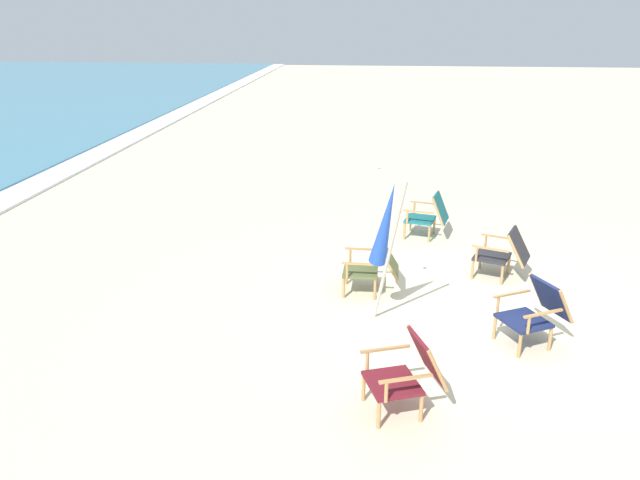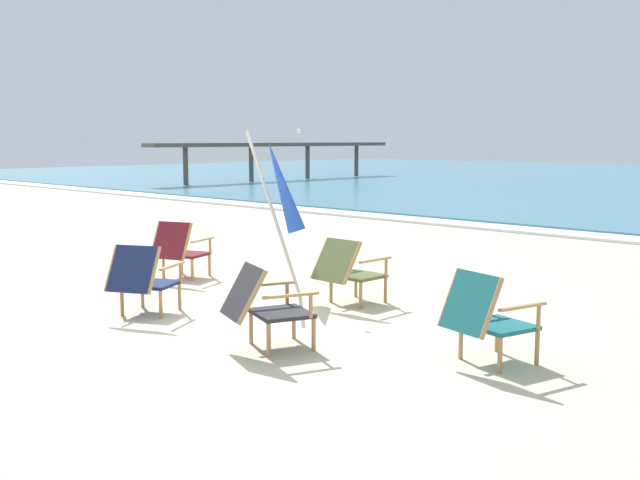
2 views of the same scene
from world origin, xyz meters
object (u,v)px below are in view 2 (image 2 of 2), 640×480
Objects in this scene: beach_chair_front_left at (264,304)px; umbrella_furled_blue at (282,187)px; beach_chair_back_left at (180,248)px; beach_chair_back_right at (348,269)px; beach_chair_mid_center at (143,277)px; beach_chair_far_center at (486,315)px.

umbrella_furled_blue reaches higher than beach_chair_front_left.
beach_chair_back_left reaches higher than beach_chair_front_left.
beach_chair_back_left reaches higher than beach_chair_back_right.
beach_chair_mid_center is at bearing -45.98° from beach_chair_back_left.
beach_chair_mid_center is (-3.61, -1.01, -0.01)m from beach_chair_far_center.
beach_chair_far_center is at bearing -13.28° from umbrella_furled_blue.
beach_chair_mid_center reaches higher than beach_chair_back_right.
beach_chair_mid_center is at bearing -164.31° from beach_chair_far_center.
beach_chair_front_left is 1.96m from beach_chair_far_center.
umbrella_furled_blue is (-3.33, 0.79, 0.89)m from beach_chair_far_center.
beach_chair_far_center is 5.13m from beach_chair_back_left.
beach_chair_back_right is 0.39× the size of umbrella_furled_blue.
umbrella_furled_blue is (1.77, 0.25, 0.90)m from beach_chair_back_left.
beach_chair_back_left is 0.94× the size of beach_chair_mid_center.
umbrella_furled_blue is at bearing 132.85° from beach_chair_front_left.
beach_chair_far_center is 3.54m from umbrella_furled_blue.
beach_chair_back_right is 2.02m from beach_chair_front_left.
beach_chair_front_left reaches higher than beach_chair_back_right.
beach_chair_far_center is at bearing 29.89° from beach_chair_front_left.
beach_chair_far_center is at bearing 15.69° from beach_chair_mid_center.
beach_chair_front_left is at bearing -23.92° from beach_chair_back_left.
umbrella_furled_blue reaches higher than beach_chair_far_center.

